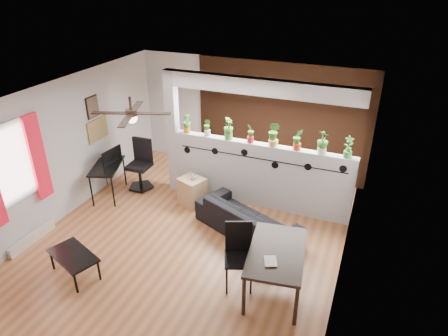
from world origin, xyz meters
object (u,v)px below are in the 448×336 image
potted_plant_7 (349,146)px  coffee_table (73,257)px  cup (194,177)px  computer_desk (107,168)px  potted_plant_0 (187,123)px  potted_plant_2 (229,128)px  ceiling_fan (131,115)px  potted_plant_3 (251,133)px  office_chair (141,167)px  potted_plant_6 (323,141)px  dining_table (277,255)px  cube_shelf (192,191)px  folding_chair (239,249)px  sofa (248,219)px  potted_plant_4 (274,133)px  potted_plant_1 (207,127)px  potted_plant_5 (298,139)px

potted_plant_7 → coffee_table: (-3.64, -3.07, -1.21)m
coffee_table → cup: bearing=72.1°
computer_desk → potted_plant_0: bearing=29.4°
potted_plant_0 → potted_plant_7: (3.16, 0.00, 0.00)m
potted_plant_2 → cup: (-0.55, -0.48, -0.96)m
ceiling_fan → potted_plant_3: 2.39m
potted_plant_0 → office_chair: size_ratio=0.36×
potted_plant_2 → potted_plant_7: size_ratio=1.08×
potted_plant_6 → office_chair: size_ratio=0.41×
potted_plant_6 → dining_table: size_ratio=0.32×
cube_shelf → computer_desk: (-1.77, -0.35, 0.36)m
ceiling_fan → folding_chair: 2.64m
ceiling_fan → sofa: ceiling_fan is taller
potted_plant_4 → potted_plant_7: potted_plant_4 is taller
potted_plant_1 → computer_desk: (-1.92, -0.83, -0.90)m
potted_plant_3 → potted_plant_6: potted_plant_6 is taller
potted_plant_4 → dining_table: 2.51m
dining_table → potted_plant_2: bearing=126.3°
ceiling_fan → cube_shelf: ceiling_fan is taller
potted_plant_1 → potted_plant_2: potted_plant_2 is taller
ceiling_fan → dining_table: ceiling_fan is taller
potted_plant_2 → potted_plant_5: size_ratio=1.06×
computer_desk → potted_plant_7: bearing=10.2°
potted_plant_6 → folding_chair: size_ratio=0.42×
computer_desk → coffee_table: (0.99, -2.24, -0.29)m
office_chair → dining_table: 4.03m
potted_plant_4 → cube_shelf: bearing=-162.3°
potted_plant_6 → dining_table: bearing=-95.0°
potted_plant_2 → cube_shelf: (-0.60, -0.48, -1.29)m
computer_desk → potted_plant_1: bearing=23.3°
potted_plant_0 → potted_plant_1: size_ratio=1.11×
cup → coffee_table: size_ratio=0.12×
potted_plant_4 → computer_desk: bearing=-165.8°
cube_shelf → computer_desk: computer_desk is taller
potted_plant_1 → computer_desk: size_ratio=0.32×
potted_plant_1 → office_chair: size_ratio=0.33×
cube_shelf → folding_chair: (1.65, -1.77, 0.33)m
potted_plant_1 → cup: bearing=-101.6°
cube_shelf → cup: 0.34m
cup → dining_table: bearing=-38.5°
potted_plant_4 → folding_chair: (0.14, -2.25, -0.98)m
potted_plant_4 → potted_plant_5: (0.45, -0.00, -0.04)m
office_chair → coffee_table: size_ratio=1.15×
potted_plant_6 → folding_chair: (-0.76, -2.25, -0.96)m
potted_plant_7 → computer_desk: 4.79m
folding_chair → cup: bearing=132.0°
potted_plant_5 → potted_plant_7: (0.90, 0.00, -0.00)m
potted_plant_6 → coffee_table: (-3.19, -3.07, -1.23)m
potted_plant_0 → folding_chair: (1.95, -2.25, -0.94)m
potted_plant_7 → office_chair: size_ratio=0.37×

